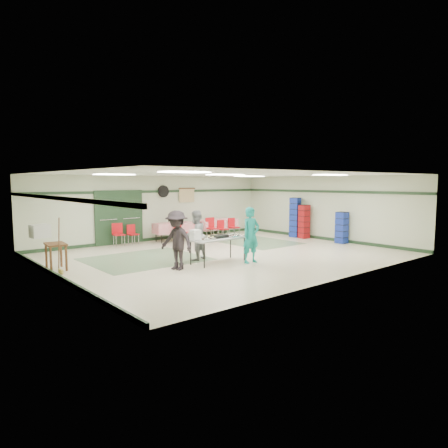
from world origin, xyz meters
TOP-DOWN VIEW (x-y plane):
  - floor at (0.00, 0.00)m, footprint 11.00×11.00m
  - ceiling at (0.00, 0.00)m, footprint 11.00×11.00m
  - wall_back at (0.00, 4.50)m, footprint 11.00×0.00m
  - wall_front at (0.00, -4.50)m, footprint 11.00×0.00m
  - wall_left at (-5.50, 0.00)m, footprint 0.00×9.00m
  - wall_right at (5.50, 0.00)m, footprint 0.00×9.00m
  - trim_back at (0.00, 4.47)m, footprint 11.00×0.06m
  - baseboard_back at (0.00, 4.47)m, footprint 11.00×0.06m
  - trim_left at (-5.47, 0.00)m, footprint 0.06×9.00m
  - baseboard_left at (-5.47, 0.00)m, footprint 0.06×9.00m
  - trim_right at (5.47, 0.00)m, footprint 0.06×9.00m
  - baseboard_right at (5.47, 0.00)m, footprint 0.06×9.00m
  - green_patch_a at (-2.50, 1.00)m, footprint 3.50×3.00m
  - green_patch_b at (2.80, 1.50)m, footprint 2.50×3.50m
  - double_door_left at (-2.20, 4.44)m, footprint 0.90×0.06m
  - double_door_right at (-1.25, 4.44)m, footprint 0.90×0.06m
  - door_frame at (-1.73, 4.42)m, footprint 2.00×0.03m
  - wall_fan at (0.30, 4.44)m, footprint 0.50×0.10m
  - scroll_banner at (1.50, 4.44)m, footprint 0.80×0.02m
  - serving_table at (-1.06, -0.91)m, footprint 1.94×0.88m
  - sheet_tray_right at (-0.47, -0.99)m, footprint 0.57×0.44m
  - sheet_tray_mid at (-1.10, -0.81)m, footprint 0.62×0.48m
  - sheet_tray_left at (-1.65, -0.98)m, footprint 0.60×0.47m
  - baking_pan at (-1.00, -0.91)m, footprint 0.51×0.34m
  - foam_box_stack at (-1.83, -0.81)m, footprint 0.27×0.25m
  - volunteer_teal at (-0.30, -1.56)m, footprint 0.63×0.43m
  - volunteer_grey at (-1.35, -0.16)m, footprint 0.88×0.76m
  - volunteer_dark at (-2.56, -0.93)m, footprint 0.87×1.19m
  - dining_table_a at (2.56, 3.68)m, footprint 1.99×0.95m
  - dining_table_b at (0.36, 3.68)m, footprint 1.81×0.99m
  - chair_a at (2.41, 3.10)m, footprint 0.40×0.40m
  - chair_b at (1.83, 3.12)m, footprint 0.47×0.47m
  - chair_c at (3.06, 3.11)m, footprint 0.41×0.41m
  - chair_d at (0.20, 3.11)m, footprint 0.47×0.47m
  - chair_loose_a at (-1.37, 4.07)m, footprint 0.39×0.39m
  - chair_loose_b at (-2.02, 3.96)m, footprint 0.46×0.46m
  - crate_stack_blue_a at (5.15, 1.31)m, footprint 0.46×0.46m
  - crate_stack_red at (5.15, 0.80)m, footprint 0.42×0.42m
  - crate_stack_blue_b at (5.15, -1.10)m, footprint 0.40×0.40m
  - printer_table at (-5.15, 1.23)m, footprint 0.57×0.81m
  - office_printer at (-5.15, 2.71)m, footprint 0.55×0.50m
  - broom at (-5.23, 0.68)m, footprint 0.05×0.24m

SIDE VIEW (x-z plane):
  - floor at x=0.00m, z-range 0.00..0.00m
  - green_patch_a at x=-2.50m, z-range 0.00..0.01m
  - green_patch_b at x=2.80m, z-range 0.00..0.01m
  - baseboard_back at x=0.00m, z-range 0.00..0.12m
  - baseboard_left at x=-5.47m, z-range 0.00..0.12m
  - baseboard_right at x=5.47m, z-range 0.00..0.12m
  - chair_loose_a at x=-1.37m, z-range 0.08..0.86m
  - chair_a at x=2.41m, z-range 0.09..0.88m
  - chair_c at x=3.06m, z-range 0.09..0.94m
  - chair_d at x=0.20m, z-range 0.10..0.95m
  - chair_loose_b at x=-2.02m, z-range 0.10..0.98m
  - dining_table_b at x=0.36m, z-range 0.19..0.95m
  - dining_table_a at x=2.56m, z-range 0.19..0.95m
  - chair_b at x=1.83m, z-range 0.11..1.04m
  - printer_table at x=-5.15m, z-range 0.25..0.99m
  - crate_stack_blue_b at x=5.15m, z-range 0.00..1.26m
  - serving_table at x=-1.06m, z-range 0.34..1.10m
  - crate_stack_red at x=5.15m, z-range 0.00..1.46m
  - sheet_tray_right at x=-0.47m, z-range 0.76..0.78m
  - sheet_tray_mid at x=-1.10m, z-range 0.76..0.78m
  - sheet_tray_left at x=-1.65m, z-range 0.76..0.78m
  - broom at x=-5.23m, z-range 0.03..1.51m
  - volunteer_grey at x=-1.35m, z-range 0.00..1.56m
  - baking_pan at x=-1.00m, z-range 0.76..0.84m
  - volunteer_dark at x=-2.56m, z-range 0.00..1.66m
  - volunteer_teal at x=-0.30m, z-range 0.00..1.69m
  - crate_stack_blue_a at x=5.15m, z-range 0.00..1.75m
  - foam_box_stack at x=-1.83m, z-range 0.76..1.06m
  - office_printer at x=-5.15m, z-range 0.75..1.15m
  - double_door_left at x=-2.20m, z-range 0.00..2.10m
  - double_door_right at x=-1.25m, z-range 0.00..2.10m
  - door_frame at x=-1.73m, z-range -0.02..2.12m
  - wall_back at x=0.00m, z-range -4.15..6.85m
  - wall_front at x=0.00m, z-range -4.15..6.85m
  - wall_left at x=-5.50m, z-range -3.15..5.85m
  - wall_right at x=5.50m, z-range -3.15..5.85m
  - scroll_banner at x=1.50m, z-range 1.55..2.15m
  - trim_back at x=0.00m, z-range 2.00..2.10m
  - trim_left at x=-5.47m, z-range 2.00..2.10m
  - trim_right at x=5.47m, z-range 2.00..2.10m
  - wall_fan at x=0.30m, z-range 1.80..2.30m
  - ceiling at x=0.00m, z-range 2.70..2.70m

